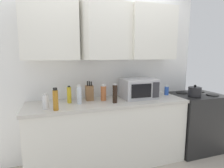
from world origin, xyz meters
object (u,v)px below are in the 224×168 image
microwave (139,88)px  bottle_white_jar (45,102)px  bottle_amber_vinegar (56,100)px  bottle_spice_jar (103,93)px  bottle_yellow_mustard (69,95)px  kettle (195,92)px  knife_block (89,93)px  bottle_blue_cleaner (167,91)px  bottle_clear_tall (79,95)px  bottle_soy_dark (115,94)px  stove_range (195,121)px

microwave → bottle_white_jar: bearing=-172.3°
microwave → bottle_amber_vinegar: size_ratio=1.88×
bottle_spice_jar → bottle_yellow_mustard: bearing=178.3°
kettle → bottle_amber_vinegar: 1.96m
kettle → bottle_spice_jar: size_ratio=0.82×
knife_block → bottle_white_jar: (-0.56, -0.26, -0.02)m
bottle_spice_jar → bottle_white_jar: (-0.73, -0.18, -0.02)m
microwave → bottle_blue_cleaner: bearing=5.5°
kettle → bottle_clear_tall: size_ratio=0.76×
kettle → bottle_soy_dark: bottle_soy_dark is taller
bottle_clear_tall → kettle: bearing=-4.5°
stove_range → microwave: 1.15m
microwave → knife_block: 0.70m
stove_range → bottle_soy_dark: 1.51m
bottle_amber_vinegar → bottle_clear_tall: bearing=34.2°
bottle_amber_vinegar → bottle_white_jar: size_ratio=1.43×
stove_range → bottle_yellow_mustard: 2.04m
kettle → bottle_blue_cleaner: 0.40m
bottle_amber_vinegar → bottle_soy_dark: (0.73, 0.10, -0.00)m
kettle → knife_block: (-1.51, 0.28, 0.02)m
bottle_clear_tall → bottle_white_jar: size_ratio=1.35×
bottle_spice_jar → bottle_soy_dark: (0.11, -0.17, 0.01)m
stove_range → bottle_clear_tall: bottle_clear_tall is taller
kettle → bottle_blue_cleaner: bearing=142.1°
microwave → bottle_amber_vinegar: (-1.15, -0.26, -0.02)m
microwave → bottle_blue_cleaner: 0.51m
microwave → bottle_spice_jar: bearing=178.5°
bottle_clear_tall → bottle_spice_jar: bearing=12.9°
kettle → bottle_amber_vinegar: size_ratio=0.72×
bottle_spice_jar → knife_block: bearing=157.6°
stove_range → bottle_soy_dark: size_ratio=3.65×
stove_range → bottle_white_jar: (-2.24, -0.11, 0.53)m
bottle_yellow_mustard → bottle_amber_vinegar: 0.33m
stove_range → knife_block: knife_block is taller
knife_block → stove_range: bearing=-4.9°
bottle_spice_jar → stove_range: bearing=-2.7°
stove_range → bottle_blue_cleaner: 0.72m
microwave → bottle_soy_dark: 0.44m
bottle_spice_jar → bottle_clear_tall: (-0.34, -0.08, 0.01)m
knife_block → bottle_yellow_mustard: knife_block is taller
bottle_spice_jar → bottle_amber_vinegar: bottle_amber_vinegar is taller
bottle_spice_jar → bottle_clear_tall: bearing=-167.1°
microwave → bottle_blue_cleaner: size_ratio=3.12×
stove_range → bottle_blue_cleaner: (-0.48, 0.10, 0.52)m
bottle_amber_vinegar → bottle_blue_cleaner: size_ratio=1.66×
bottle_white_jar → bottle_soy_dark: bottle_soy_dark is taller
bottle_spice_jar → bottle_soy_dark: size_ratio=0.90×
kettle → bottle_clear_tall: bottle_clear_tall is taller
kettle → bottle_soy_dark: size_ratio=0.73×
bottle_white_jar → bottle_spice_jar: bearing=14.0°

